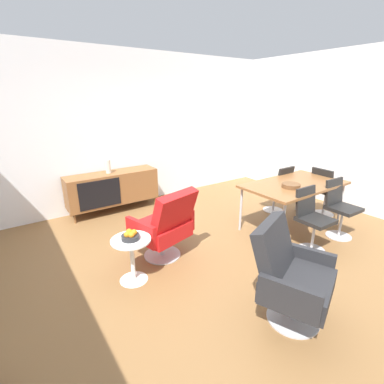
% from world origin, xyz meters
% --- Properties ---
extents(ground_plane, '(8.32, 8.32, 0.00)m').
position_xyz_m(ground_plane, '(0.00, 0.00, 0.00)').
color(ground_plane, brown).
extents(wall_back, '(6.80, 0.12, 2.80)m').
position_xyz_m(wall_back, '(0.00, 2.60, 1.40)').
color(wall_back, white).
rests_on(wall_back, ground_plane).
extents(wall_right, '(0.12, 5.60, 2.80)m').
position_xyz_m(wall_right, '(3.20, 0.00, 1.40)').
color(wall_right, white).
rests_on(wall_right, ground_plane).
extents(sideboard, '(1.60, 0.45, 0.72)m').
position_xyz_m(sideboard, '(-0.49, 2.30, 0.44)').
color(sideboard, brown).
rests_on(sideboard, ground_plane).
extents(vase_cobalt, '(0.09, 0.09, 0.24)m').
position_xyz_m(vase_cobalt, '(-0.54, 2.30, 0.84)').
color(vase_cobalt, beige).
rests_on(vase_cobalt, sideboard).
extents(dining_table, '(1.60, 0.90, 0.74)m').
position_xyz_m(dining_table, '(1.56, 0.00, 0.70)').
color(dining_table, brown).
rests_on(dining_table, ground_plane).
extents(wooden_bowl_on_table, '(0.26, 0.26, 0.06)m').
position_xyz_m(wooden_bowl_on_table, '(1.33, -0.10, 0.77)').
color(wooden_bowl_on_table, brown).
rests_on(wooden_bowl_on_table, dining_table).
extents(dining_chair_front_right, '(0.41, 0.44, 0.86)m').
position_xyz_m(dining_chair_front_right, '(1.92, -0.56, 0.47)').
color(dining_chair_front_right, black).
rests_on(dining_chair_front_right, ground_plane).
extents(dining_chair_front_left, '(0.41, 0.43, 0.86)m').
position_xyz_m(dining_chair_front_left, '(1.21, -0.56, 0.47)').
color(dining_chair_front_left, black).
rests_on(dining_chair_front_left, ground_plane).
extents(dining_chair_far_end, '(0.44, 0.41, 0.86)m').
position_xyz_m(dining_chair_far_end, '(2.45, 0.01, 0.47)').
color(dining_chair_far_end, black).
rests_on(dining_chair_far_end, ground_plane).
extents(dining_chair_back_right, '(0.40, 0.43, 0.86)m').
position_xyz_m(dining_chair_back_right, '(1.91, 0.56, 0.47)').
color(dining_chair_back_right, black).
rests_on(dining_chair_back_right, ground_plane).
extents(lounge_chair_red, '(0.82, 0.78, 0.95)m').
position_xyz_m(lounge_chair_red, '(-0.51, 0.37, 0.47)').
color(lounge_chair_red, red).
rests_on(lounge_chair_red, ground_plane).
extents(armchair_black_shell, '(0.86, 0.83, 0.95)m').
position_xyz_m(armchair_black_shell, '(-0.09, -1.20, 0.47)').
color(armchair_black_shell, '#262628').
rests_on(armchair_black_shell, ground_plane).
extents(side_table_round, '(0.44, 0.44, 0.52)m').
position_xyz_m(side_table_round, '(-1.05, 0.16, 0.32)').
color(side_table_round, white).
rests_on(side_table_round, ground_plane).
extents(fruit_bowl, '(0.20, 0.20, 0.11)m').
position_xyz_m(fruit_bowl, '(-1.05, 0.16, 0.56)').
color(fruit_bowl, '#262628').
rests_on(fruit_bowl, side_table_round).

